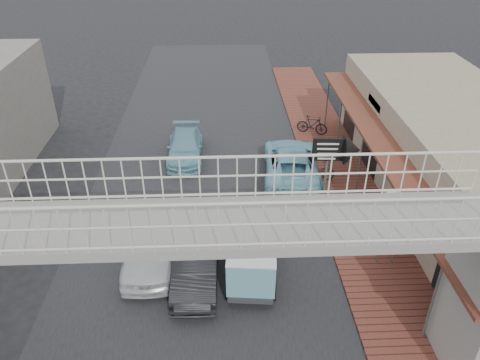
{
  "coord_description": "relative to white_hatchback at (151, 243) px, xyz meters",
  "views": [
    {
      "loc": [
        0.98,
        -12.39,
        11.38
      ],
      "look_at": [
        1.66,
        3.43,
        1.8
      ],
      "focal_mm": 35.0,
      "sensor_mm": 36.0,
      "label": 1
    }
  ],
  "objects": [
    {
      "name": "street_clock",
      "position": [
        8.41,
        -0.4,
        1.73
      ],
      "size": [
        0.73,
        0.63,
        2.9
      ],
      "rotation": [
        0.0,
        0.0,
        -0.14
      ],
      "color": "#59595B",
      "rests_on": "sidewalk"
    },
    {
      "name": "angkot_curb",
      "position": [
        5.87,
        5.7,
        -0.02
      ],
      "size": [
        2.97,
        5.6,
        1.5
      ],
      "primitive_type": "imported",
      "rotation": [
        0.0,
        0.0,
        3.05
      ],
      "color": "#77BCCF",
      "rests_on": "ground"
    },
    {
      "name": "dark_sedan",
      "position": [
        1.67,
        -1.01,
        -0.08
      ],
      "size": [
        1.55,
        4.23,
        1.38
      ],
      "primitive_type": "imported",
      "rotation": [
        0.0,
        0.0,
        -0.02
      ],
      "color": "black",
      "rests_on": "ground"
    },
    {
      "name": "road_strip",
      "position": [
        1.67,
        -0.92,
        -0.76
      ],
      "size": [
        10.0,
        60.0,
        0.01
      ],
      "primitive_type": "cube",
      "color": "black",
      "rests_on": "ground"
    },
    {
      "name": "angkot_far",
      "position": [
        0.77,
        7.82,
        -0.16
      ],
      "size": [
        1.74,
        4.19,
        1.21
      ],
      "primitive_type": "imported",
      "rotation": [
        0.0,
        0.0,
        0.01
      ],
      "color": "#6CA9BC",
      "rests_on": "ground"
    },
    {
      "name": "ground",
      "position": [
        1.67,
        -0.92,
        -0.77
      ],
      "size": [
        120.0,
        120.0,
        0.0
      ],
      "primitive_type": "plane",
      "color": "black",
      "rests_on": "ground"
    },
    {
      "name": "sidewalk",
      "position": [
        8.17,
        2.08,
        -0.72
      ],
      "size": [
        3.0,
        40.0,
        0.1
      ],
      "primitive_type": "cube",
      "color": "brown",
      "rests_on": "ground"
    },
    {
      "name": "footbridge",
      "position": [
        1.67,
        -4.92,
        2.41
      ],
      "size": [
        16.4,
        2.4,
        6.34
      ],
      "color": "gray",
      "rests_on": "ground"
    },
    {
      "name": "motorcycle_near",
      "position": [
        6.97,
        5.08,
        -0.21
      ],
      "size": [
        1.82,
        0.87,
        0.92
      ],
      "primitive_type": "imported",
      "rotation": [
        0.0,
        0.0,
        1.73
      ],
      "color": "black",
      "rests_on": "sidewalk"
    },
    {
      "name": "angkot_van",
      "position": [
        3.6,
        -0.91,
        0.33
      ],
      "size": [
        1.93,
        3.68,
        1.74
      ],
      "rotation": [
        0.0,
        0.0,
        -0.1
      ],
      "color": "black",
      "rests_on": "ground"
    },
    {
      "name": "white_hatchback",
      "position": [
        0.0,
        0.0,
        0.0
      ],
      "size": [
        1.87,
        4.53,
        1.54
      ],
      "primitive_type": "imported",
      "rotation": [
        0.0,
        0.0,
        0.01
      ],
      "color": "silver",
      "rests_on": "ground"
    },
    {
      "name": "shophouse_row",
      "position": [
        12.63,
        3.08,
        1.24
      ],
      "size": [
        7.2,
        18.0,
        4.0
      ],
      "color": "gray",
      "rests_on": "ground"
    },
    {
      "name": "arrow_sign",
      "position": [
        7.68,
        2.95,
        2.01
      ],
      "size": [
        1.93,
        1.23,
        3.31
      ],
      "rotation": [
        0.0,
        0.0,
        -0.06
      ],
      "color": "#59595B",
      "rests_on": "sidewalk"
    },
    {
      "name": "motorcycle_far",
      "position": [
        7.65,
        10.19,
        -0.15
      ],
      "size": [
        1.76,
        1.14,
        1.03
      ],
      "primitive_type": "imported",
      "rotation": [
        0.0,
        0.0,
        1.15
      ],
      "color": "black",
      "rests_on": "sidewalk"
    }
  ]
}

